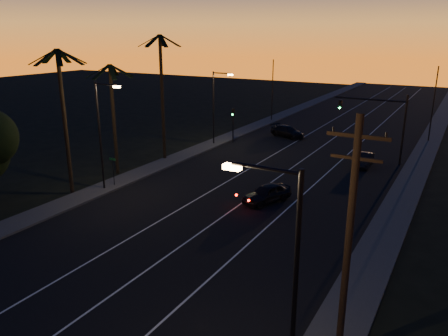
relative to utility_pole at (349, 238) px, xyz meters
The scene contains 21 objects.
road 23.72m from the utility_pole, 120.11° to the left, with size 20.00×170.00×0.01m, color black.
sidewalk_left 30.78m from the utility_pole, 138.74° to the left, with size 2.40×170.00×0.16m, color #31312F.
sidewalk_right 20.68m from the utility_pole, 91.15° to the left, with size 2.40×170.00×0.16m, color #31312F.
lane_stripe_left 25.32m from the utility_pole, 126.13° to the left, with size 0.12×160.00×0.01m, color silver.
lane_stripe_mid 23.48m from the utility_pole, 119.03° to the left, with size 0.12×160.00×0.01m, color silver.
lane_stripe_right 22.04m from the utility_pole, 110.81° to the left, with size 0.12×160.00×0.01m, color silver.
palm_near 25.55m from the utility_pole, 161.71° to the left, with size 4.25×4.16×11.53m.
palm_mid 28.49m from the utility_pole, 150.55° to the left, with size 4.25×4.16×10.03m.
palm_far 31.17m from the utility_pole, 139.96° to the left, with size 4.25×4.16×12.53m.
streetlight_left_near 24.44m from the utility_pole, 155.85° to the left, with size 2.55×0.26×9.00m.
streetlight_left_far 35.79m from the utility_pole, 128.52° to the left, with size 2.55×0.26×8.50m.
streetlight_right_near 4.10m from the utility_pole, 102.67° to the right, with size 2.55×0.26×9.00m.
street_sign 25.22m from the utility_pole, 153.85° to the left, with size 0.70×0.06×2.60m.
utility_pole is the anchor object (origin of this frame).
signal_mast 30.33m from the utility_pole, 98.47° to the left, with size 7.10×0.41×7.00m.
signal_post 36.74m from the utility_pole, 125.13° to the left, with size 0.28×0.37×4.20m.
far_pole_left 50.36m from the utility_pole, 116.67° to the left, with size 0.14×0.14×9.00m, color black.
far_pole_right 42.01m from the utility_pole, 90.82° to the left, with size 0.14×0.14×9.00m, color black.
lead_car 17.68m from the utility_pole, 123.96° to the left, with size 3.29×4.92×1.43m.
right_car 28.58m from the utility_pole, 100.55° to the left, with size 1.49×4.00×1.30m.
cross_car 39.89m from the utility_pole, 114.59° to the left, with size 5.21×3.60×1.40m.
Camera 1 is at (14.82, -5.13, 12.60)m, focal length 35.00 mm.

